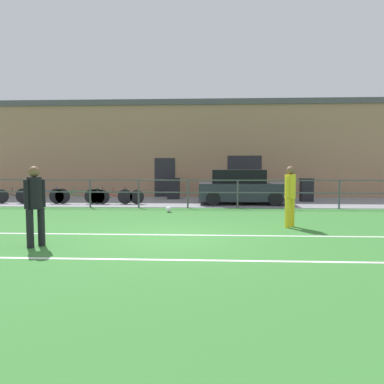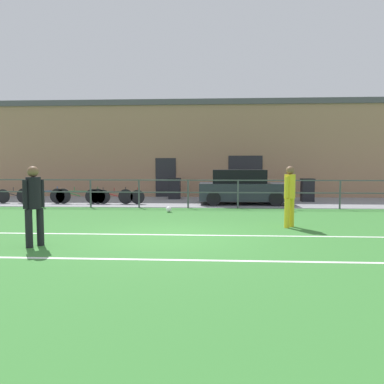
{
  "view_description": "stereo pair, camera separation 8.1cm",
  "coord_description": "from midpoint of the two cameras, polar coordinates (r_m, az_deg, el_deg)",
  "views": [
    {
      "loc": [
        0.92,
        -8.8,
        1.75
      ],
      "look_at": [
        0.27,
        3.97,
        0.8
      ],
      "focal_mm": 34.57,
      "sensor_mm": 36.0,
      "label": 1
    },
    {
      "loc": [
        1.0,
        -8.79,
        1.75
      ],
      "look_at": [
        0.27,
        3.97,
        0.8
      ],
      "focal_mm": 34.57,
      "sensor_mm": 36.0,
      "label": 2
    }
  ],
  "objects": [
    {
      "name": "ground",
      "position": [
        9.02,
        -3.3,
        -7.07
      ],
      "size": [
        60.0,
        44.0,
        0.04
      ],
      "primitive_type": "cube",
      "color": "#387A33"
    },
    {
      "name": "trash_bin_0",
      "position": [
        18.21,
        17.14,
        0.32
      ],
      "size": [
        0.59,
        0.5,
        1.08
      ],
      "color": "black",
      "rests_on": "pavement_strip"
    },
    {
      "name": "clubhouse_facade",
      "position": [
        21.03,
        0.28,
        6.61
      ],
      "size": [
        28.0,
        2.56,
        5.22
      ],
      "color": "#A37A5B",
      "rests_on": "ground"
    },
    {
      "name": "soccer_ball_match",
      "position": [
        14.26,
        14.87,
        -2.47
      ],
      "size": [
        0.24,
        0.24,
        0.24
      ],
      "primitive_type": "sphere",
      "color": "white",
      "rests_on": "ground"
    },
    {
      "name": "bicycle_parked_2",
      "position": [
        16.56,
        -11.24,
        -0.69
      ],
      "size": [
        2.16,
        0.04,
        0.73
      ],
      "color": "black",
      "rests_on": "pavement_strip"
    },
    {
      "name": "bicycle_parked_0",
      "position": [
        18.22,
        -25.34,
        -0.57
      ],
      "size": [
        2.16,
        0.04,
        0.73
      ],
      "color": "black",
      "rests_on": "pavement_strip"
    },
    {
      "name": "bicycle_parked_4",
      "position": [
        16.69,
        -12.92,
        -0.64
      ],
      "size": [
        2.14,
        0.04,
        0.75
      ],
      "color": "black",
      "rests_on": "pavement_strip"
    },
    {
      "name": "bicycle_parked_1",
      "position": [
        17.08,
        -17.06,
        -0.58
      ],
      "size": [
        2.23,
        0.04,
        0.76
      ],
      "color": "black",
      "rests_on": "pavement_strip"
    },
    {
      "name": "trash_bin_1",
      "position": [
        18.68,
        -2.97,
        0.57
      ],
      "size": [
        0.62,
        0.53,
        1.06
      ],
      "color": "black",
      "rests_on": "pavement_strip"
    },
    {
      "name": "pavement_strip",
      "position": [
        17.41,
        -0.28,
        -1.49
      ],
      "size": [
        48.0,
        5.0,
        0.02
      ],
      "primitive_type": "cube",
      "color": "gray",
      "rests_on": "ground"
    },
    {
      "name": "field_line_hash",
      "position": [
        6.93,
        -5.26,
        -10.36
      ],
      "size": [
        36.0,
        0.11,
        0.0
      ],
      "primitive_type": "cube",
      "color": "white",
      "rests_on": "ground"
    },
    {
      "name": "soccer_ball_spare",
      "position": [
        13.64,
        -3.8,
        -2.68
      ],
      "size": [
        0.21,
        0.21,
        0.21
      ],
      "primitive_type": "sphere",
      "color": "white",
      "rests_on": "ground"
    },
    {
      "name": "bicycle_parked_3",
      "position": [
        17.78,
        -22.56,
        -0.53
      ],
      "size": [
        2.2,
        0.04,
        0.76
      ],
      "color": "black",
      "rests_on": "pavement_strip"
    },
    {
      "name": "parked_car_red",
      "position": [
        16.41,
        7.49,
        0.67
      ],
      "size": [
        3.82,
        1.8,
        1.51
      ],
      "color": "#282D38",
      "rests_on": "pavement_strip"
    },
    {
      "name": "player_goalkeeper",
      "position": [
        8.5,
        -23.32,
        -1.32
      ],
      "size": [
        0.31,
        0.41,
        1.72
      ],
      "rotation": [
        0.0,
        0.0,
        4.11
      ],
      "color": "black",
      "rests_on": "ground"
    },
    {
      "name": "field_line_touchline",
      "position": [
        9.27,
        -3.13,
        -6.62
      ],
      "size": [
        36.0,
        0.11,
        0.0
      ],
      "primitive_type": "cube",
      "color": "white",
      "rests_on": "ground"
    },
    {
      "name": "player_striker",
      "position": [
        10.62,
        14.68,
        -0.09
      ],
      "size": [
        0.34,
        0.38,
        1.71
      ],
      "rotation": [
        0.0,
        0.0,
        4.02
      ],
      "color": "gold",
      "rests_on": "ground"
    },
    {
      "name": "perimeter_fence",
      "position": [
        14.86,
        -0.82,
        0.38
      ],
      "size": [
        36.07,
        0.07,
        1.15
      ],
      "color": "#474C51",
      "rests_on": "ground"
    }
  ]
}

